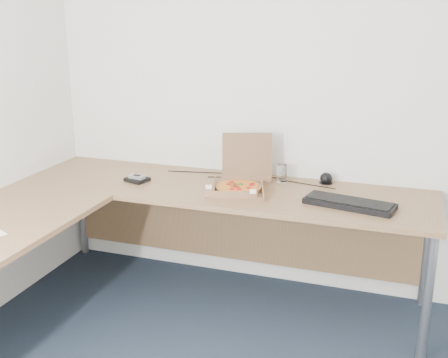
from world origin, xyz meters
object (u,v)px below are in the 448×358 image
at_px(desk, 142,209).
at_px(drinking_glass, 282,173).
at_px(wallet, 137,180).
at_px(keyboard, 349,204).
at_px(pizza_box, 239,184).

xyz_separation_m(desk, drinking_glass, (0.64, 0.64, 0.08)).
relative_size(desk, wallet, 19.10).
bearing_deg(desk, drinking_glass, 45.36).
xyz_separation_m(drinking_glass, keyboard, (0.45, -0.32, -0.04)).
height_order(desk, wallet, wallet).
bearing_deg(drinking_glass, desk, -134.64).
xyz_separation_m(drinking_glass, wallet, (-0.85, -0.28, -0.04)).
xyz_separation_m(pizza_box, keyboard, (0.65, -0.08, -0.02)).
relative_size(keyboard, wallet, 3.69).
bearing_deg(drinking_glass, wallet, -162.00).
distance_m(drinking_glass, keyboard, 0.55).
bearing_deg(desk, keyboard, 16.69).
xyz_separation_m(pizza_box, wallet, (-0.65, -0.04, -0.03)).
xyz_separation_m(desk, wallet, (-0.22, 0.37, 0.04)).
relative_size(desk, keyboard, 5.18).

